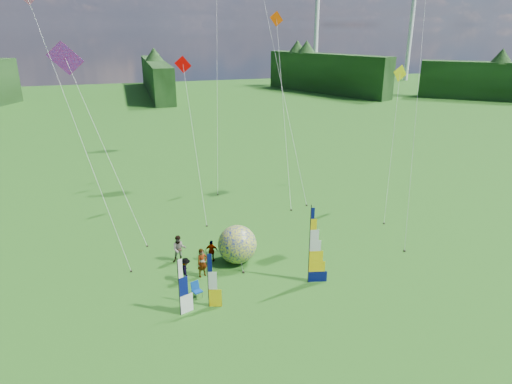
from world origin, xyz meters
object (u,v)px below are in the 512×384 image
object	(u,v)px
kite_whale	(279,63)
side_banner_left	(208,281)
spectator_a	(202,263)
spectator_b	(179,249)
feather_banner_main	(309,246)
spectator_c	(186,270)
spectator_d	(212,251)
side_banner_far	(179,288)
camp_chair	(197,290)
bol_inflatable	(237,244)

from	to	relation	value
kite_whale	side_banner_left	bearing A→B (deg)	-132.47
spectator_a	spectator_b	size ratio (longest dim) A/B	0.99
feather_banner_main	spectator_c	xyz separation A→B (m)	(-7.11, 2.22, -1.68)
spectator_d	spectator_c	bearing A→B (deg)	67.45
side_banner_far	kite_whale	bearing A→B (deg)	36.93
feather_banner_main	spectator_b	world-z (taller)	feather_banner_main
feather_banner_main	kite_whale	distance (m)	20.73
camp_chair	side_banner_far	bearing A→B (deg)	-150.89
feather_banner_main	camp_chair	world-z (taller)	feather_banner_main
spectator_c	side_banner_left	bearing A→B (deg)	-160.30
spectator_c	kite_whale	size ratio (longest dim) A/B	0.07
spectator_c	camp_chair	size ratio (longest dim) A/B	1.64
side_banner_left	spectator_c	xyz separation A→B (m)	(-0.82, 3.07, -0.88)
camp_chair	kite_whale	bearing A→B (deg)	36.21
feather_banner_main	bol_inflatable	bearing A→B (deg)	145.65
side_banner_left	kite_whale	size ratio (longest dim) A/B	0.14
spectator_b	spectator_d	world-z (taller)	spectator_b
feather_banner_main	bol_inflatable	world-z (taller)	feather_banner_main
camp_chair	side_banner_left	bearing A→B (deg)	-89.33
bol_inflatable	spectator_d	world-z (taller)	bol_inflatable
spectator_c	camp_chair	xyz separation A→B (m)	(0.36, -1.97, -0.30)
bol_inflatable	spectator_d	distance (m)	1.78
side_banner_far	spectator_b	xyz separation A→B (m)	(0.74, 5.97, -0.74)
spectator_c	feather_banner_main	bearing A→B (deg)	-102.65
bol_inflatable	spectator_d	xyz separation A→B (m)	(-1.61, 0.54, -0.52)
spectator_c	spectator_d	distance (m)	2.84
feather_banner_main	spectator_d	distance (m)	6.86
side_banner_far	spectator_b	size ratio (longest dim) A/B	1.79
side_banner_far	camp_chair	bearing A→B (deg)	30.40
spectator_b	camp_chair	size ratio (longest dim) A/B	1.98
side_banner_far	bol_inflatable	distance (m)	6.60
side_banner_left	camp_chair	xyz separation A→B (m)	(-0.47, 1.10, -1.18)
side_banner_far	spectator_d	xyz separation A→B (m)	(2.80, 5.43, -0.93)
spectator_b	spectator_c	xyz separation A→B (m)	(0.06, -2.55, -0.16)
spectator_b	feather_banner_main	bearing A→B (deg)	-29.11
feather_banner_main	camp_chair	xyz separation A→B (m)	(-6.76, 0.26, -1.98)
spectator_c	spectator_d	size ratio (longest dim) A/B	1.03
spectator_b	kite_whale	distance (m)	20.51
spectator_c	kite_whale	distance (m)	22.31
bol_inflatable	spectator_c	distance (m)	3.93
side_banner_far	spectator_d	bearing A→B (deg)	41.72
side_banner_left	kite_whale	bearing A→B (deg)	77.40
side_banner_left	spectator_b	distance (m)	5.73
spectator_a	camp_chair	distance (m)	2.43
side_banner_left	spectator_a	distance (m)	3.47
spectator_c	kite_whale	world-z (taller)	kite_whale
side_banner_far	spectator_c	distance (m)	3.62
kite_whale	side_banner_far	bearing A→B (deg)	-135.61
spectator_a	spectator_d	bearing A→B (deg)	41.74
spectator_b	spectator_c	size ratio (longest dim) A/B	1.21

